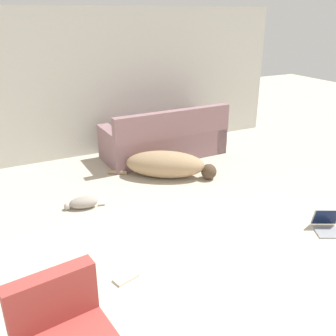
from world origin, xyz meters
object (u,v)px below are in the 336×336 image
object	(u,v)px
book_cream	(126,278)
laptop_open	(327,223)
dog	(167,165)
cat	(83,203)
couch	(164,140)

from	to	relation	value
book_cream	laptop_open	bearing A→B (deg)	-5.38
dog	cat	xyz separation A→B (m)	(-1.40, -0.39, -0.12)
cat	laptop_open	size ratio (longest dim) A/B	1.26
couch	laptop_open	distance (m)	3.03
cat	couch	bearing A→B (deg)	-132.95
cat	dog	bearing A→B (deg)	-151.59
couch	dog	size ratio (longest dim) A/B	1.42
dog	cat	distance (m)	1.46
book_cream	dog	bearing A→B (deg)	53.98
laptop_open	book_cream	size ratio (longest dim) A/B	1.62
dog	book_cream	xyz separation A→B (m)	(-1.41, -1.93, -0.18)
dog	laptop_open	bearing A→B (deg)	-31.92
cat	book_cream	bearing A→B (deg)	102.49
dog	book_cream	bearing A→B (deg)	-92.00
couch	dog	distance (m)	0.88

